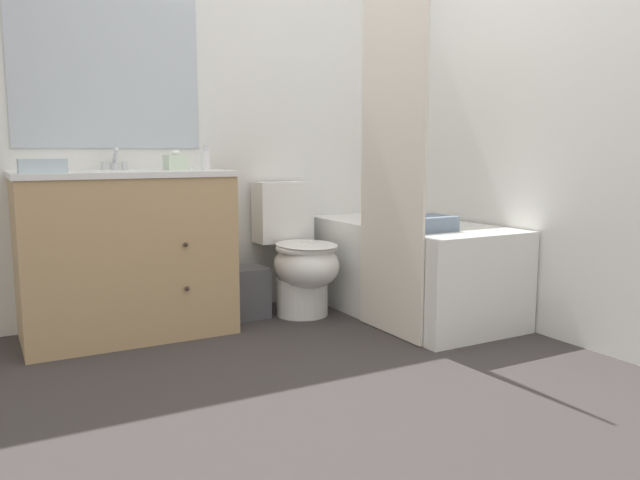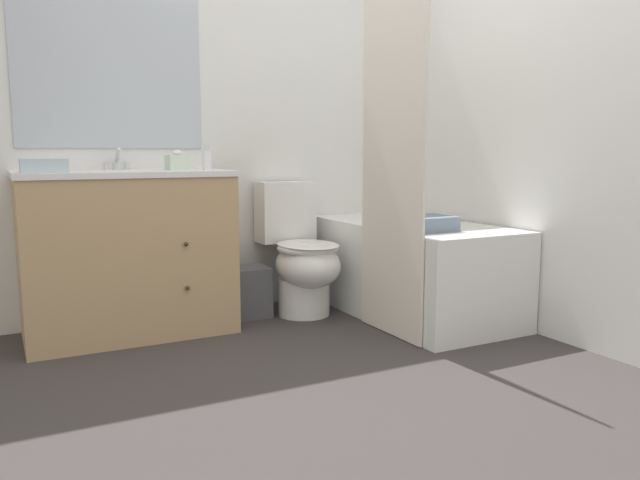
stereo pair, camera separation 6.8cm
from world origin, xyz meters
name	(u,v)px [view 2 (the right image)]	position (x,y,z in m)	size (l,w,h in m)	color
ground_plane	(365,389)	(0.00, 0.00, 0.00)	(14.00, 14.00, 0.00)	#383333
wall_back	(229,110)	(-0.01, 1.61, 1.25)	(8.00, 0.06, 2.50)	silver
wall_right	(480,109)	(1.29, 0.79, 1.25)	(0.05, 2.59, 2.50)	silver
vanity_cabinet	(128,252)	(-0.71, 1.30, 0.46)	(1.10, 0.60, 0.89)	tan
sink_faucet	(117,164)	(-0.71, 1.51, 0.93)	(0.14, 0.12, 0.12)	silver
toilet	(301,257)	(0.31, 1.24, 0.35)	(0.37, 0.65, 0.81)	white
bathtub	(413,269)	(0.91, 0.91, 0.29)	(0.70, 1.35, 0.57)	white
shower_curtain	(392,163)	(0.54, 0.62, 0.94)	(0.01, 0.57, 1.86)	silver
wastebasket	(246,292)	(-0.03, 1.33, 0.15)	(0.26, 0.22, 0.30)	#4C4C51
tissue_box	(177,162)	(-0.42, 1.33, 0.94)	(0.11, 0.13, 0.11)	silver
soap_dispenser	(207,159)	(-0.27, 1.27, 0.95)	(0.05, 0.05, 0.14)	silver
hand_towel_folded	(44,166)	(-1.12, 1.13, 0.93)	(0.21, 0.12, 0.07)	silver
bath_towel_folded	(426,224)	(0.74, 0.57, 0.61)	(0.30, 0.22, 0.08)	slate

